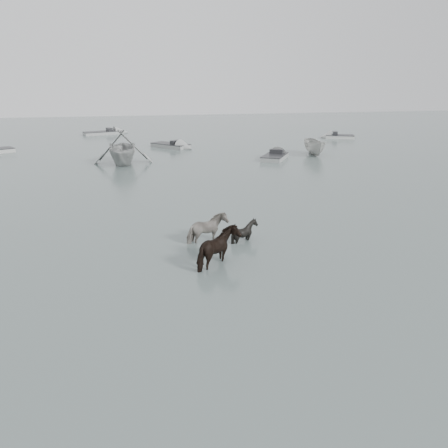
{
  "coord_description": "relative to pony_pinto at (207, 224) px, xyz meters",
  "views": [
    {
      "loc": [
        -3.83,
        -15.03,
        6.31
      ],
      "look_at": [
        -0.28,
        0.63,
        1.0
      ],
      "focal_mm": 35.0,
      "sensor_mm": 36.0,
      "label": 1
    }
  ],
  "objects": [
    {
      "name": "pony_dark",
      "position": [
        -0.01,
        -2.53,
        0.08
      ],
      "size": [
        1.89,
        2.02,
        1.63
      ],
      "primitive_type": "imported",
      "rotation": [
        0.0,
        0.0,
        1.18
      ],
      "color": "black",
      "rests_on": "ground"
    },
    {
      "name": "pony_pinto",
      "position": [
        0.0,
        0.0,
        0.0
      ],
      "size": [
        1.9,
        1.41,
        1.46
      ],
      "primitive_type": "imported",
      "rotation": [
        0.0,
        0.0,
        1.98
      ],
      "color": "black",
      "rests_on": "ground"
    },
    {
      "name": "ground",
      "position": [
        0.79,
        -1.56,
        -0.73
      ],
      "size": [
        140.0,
        140.0,
        0.0
      ],
      "primitive_type": "plane",
      "color": "#4D5B58",
      "rests_on": "ground"
    },
    {
      "name": "skiff_port",
      "position": [
        9.15,
        17.97,
        -0.36
      ],
      "size": [
        3.96,
        5.0,
        0.75
      ],
      "primitive_type": null,
      "rotation": [
        0.0,
        0.0,
        1.01
      ],
      "color": "#949694",
      "rests_on": "ground"
    },
    {
      "name": "pony_black",
      "position": [
        1.53,
        -0.26,
        -0.12
      ],
      "size": [
        1.35,
        1.26,
        1.22
      ],
      "primitive_type": "imported",
      "rotation": [
        0.0,
        0.0,
        1.28
      ],
      "color": "black",
      "rests_on": "ground"
    },
    {
      "name": "rowboat_trail",
      "position": [
        -3.22,
        18.63,
        0.69
      ],
      "size": [
        4.78,
        5.5,
        2.83
      ],
      "primitive_type": "imported",
      "rotation": [
        0.0,
        0.0,
        3.12
      ],
      "color": "#9FA29F",
      "rests_on": "ground"
    },
    {
      "name": "skiff_star",
      "position": [
        20.91,
        29.5,
        -0.36
      ],
      "size": [
        4.64,
        3.17,
        0.75
      ],
      "primitive_type": null,
      "rotation": [
        0.0,
        0.0,
        2.74
      ],
      "color": "beige",
      "rests_on": "ground"
    },
    {
      "name": "boat_small",
      "position": [
        13.32,
        19.34,
        0.03
      ],
      "size": [
        2.06,
        4.14,
        1.53
      ],
      "primitive_type": "imported",
      "rotation": [
        0.0,
        0.0,
        -0.15
      ],
      "color": "#ACADA8",
      "rests_on": "ground"
    },
    {
      "name": "skiff_mid",
      "position": [
        1.38,
        26.67,
        -0.36
      ],
      "size": [
        4.84,
        5.19,
        0.75
      ],
      "primitive_type": null,
      "rotation": [
        0.0,
        0.0,
        -0.85
      ],
      "color": "gray",
      "rests_on": "ground"
    },
    {
      "name": "skiff_far",
      "position": [
        -5.49,
        39.28,
        -0.36
      ],
      "size": [
        6.55,
        3.51,
        0.75
      ],
      "primitive_type": null,
      "rotation": [
        0.0,
        0.0,
        0.32
      ],
      "color": "#989A98",
      "rests_on": "ground"
    }
  ]
}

